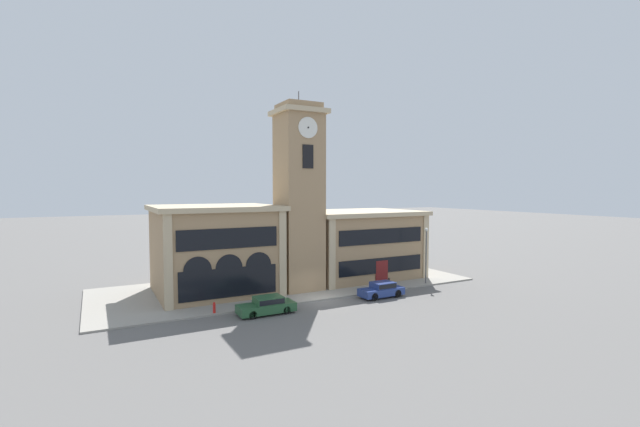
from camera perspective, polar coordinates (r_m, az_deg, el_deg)
The scene contains 10 objects.
ground_plane at distance 38.97m, azimuth 0.26°, elevation -11.58°, with size 300.00×300.00×0.00m, color #605E5B.
sidewalk_kerb at distance 45.20m, azimuth -4.11°, elevation -9.41°, with size 37.80×14.30×0.15m.
clock_tower at distance 41.93m, azimuth -2.82°, elevation 2.15°, with size 4.62×4.62×19.44m.
town_hall_left_wing at distance 42.34m, azimuth -13.83°, elevation -4.63°, with size 11.41×10.20×8.43m.
town_hall_right_wing at distance 48.93m, azimuth 4.93°, elevation -4.02°, with size 13.34×10.20×7.54m.
parked_car_near at distance 35.20m, azimuth -7.08°, elevation -12.00°, with size 4.60×1.87×1.39m.
parked_car_mid at distance 40.50m, azimuth 8.24°, elevation -9.97°, with size 4.23×1.72×1.40m.
street_lamp at distance 45.98m, azimuth 13.97°, elevation -4.36°, with size 0.36×0.36×5.83m.
bollard at distance 43.46m, azimuth 9.17°, elevation -9.16°, with size 0.18×0.18×1.06m.
fire_hydrant at distance 35.76m, azimuth -13.92°, elevation -12.09°, with size 0.22×0.22×0.87m.
Camera 1 is at (-17.92, -33.15, 9.95)m, focal length 24.00 mm.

